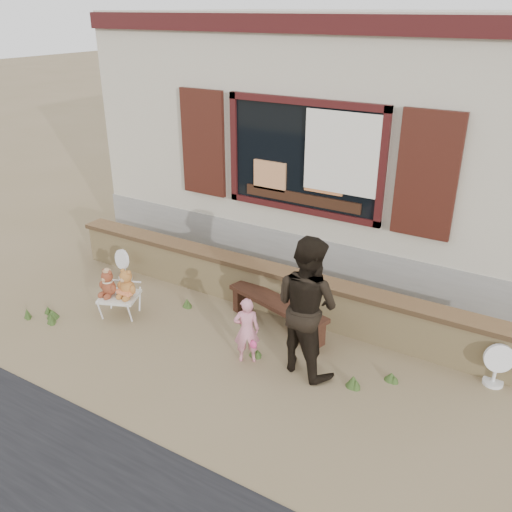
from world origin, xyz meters
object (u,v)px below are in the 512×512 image
Objects in this scene: bench at (277,308)px; teddy_bear_right at (127,283)px; teddy_bear_left at (108,282)px; adult at (307,306)px; folding_chair at (119,297)px; child at (247,330)px.

bench is 2.14m from teddy_bear_right.
adult is (2.96, 0.29, 0.36)m from teddy_bear_left.
folding_chair is at bearing -180.00° from teddy_bear_right.
adult reaches higher than bench.
adult is (0.74, -0.63, 0.58)m from bench.
bench is at bearing 0.58° from teddy_bear_left.
folding_chair is 0.28m from teddy_bear_right.
adult reaches higher than child.
adult is (2.83, 0.23, 0.59)m from folding_chair.
bench is at bearing 0.61° from folding_chair.
bench is 1.13m from adult.
teddy_bear_right is (-1.96, -0.82, 0.23)m from bench.
teddy_bear_left is (-0.13, -0.05, 0.23)m from folding_chair.
teddy_bear_right is at bearing 20.14° from adult.
teddy_bear_right reaches higher than folding_chair.
bench is at bearing 0.65° from teddy_bear_right.
adult reaches higher than teddy_bear_left.
teddy_bear_left is 0.23× the size of adult.
folding_chair is 2.90m from adult.
teddy_bear_left is at bearing -180.00° from teddy_bear_right.
folding_chair is 2.15m from child.
child is (2.01, -0.06, -0.09)m from teddy_bear_right.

